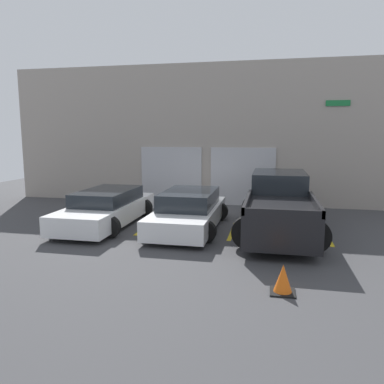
% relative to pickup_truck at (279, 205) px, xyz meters
% --- Properties ---
extents(ground_plane, '(28.00, 28.00, 0.00)m').
position_rel_pickup_truck_xyz_m(ground_plane, '(-2.76, 1.08, -0.82)').
color(ground_plane, '#3D3D3F').
extents(shophouse_building, '(17.91, 0.68, 5.86)m').
position_rel_pickup_truck_xyz_m(shophouse_building, '(-2.76, 4.38, 2.09)').
color(shophouse_building, '#9E9389').
rests_on(shophouse_building, ground).
extents(pickup_truck, '(2.49, 5.52, 1.72)m').
position_rel_pickup_truck_xyz_m(pickup_truck, '(0.00, 0.00, 0.00)').
color(pickup_truck, black).
rests_on(pickup_truck, ground).
extents(sedan_white, '(2.15, 4.48, 1.20)m').
position_rel_pickup_truck_xyz_m(sedan_white, '(-2.76, -0.28, -0.25)').
color(sedan_white, white).
rests_on(sedan_white, ground).
extents(sedan_side, '(2.14, 4.75, 1.15)m').
position_rel_pickup_truck_xyz_m(sedan_side, '(-5.52, -0.28, -0.27)').
color(sedan_side, white).
rests_on(sedan_side, ground).
extents(parking_stripe_far_left, '(0.12, 2.20, 0.01)m').
position_rel_pickup_truck_xyz_m(parking_stripe_far_left, '(-6.90, -0.31, -0.81)').
color(parking_stripe_far_left, gold).
rests_on(parking_stripe_far_left, ground).
extents(parking_stripe_left, '(0.12, 2.20, 0.01)m').
position_rel_pickup_truck_xyz_m(parking_stripe_left, '(-4.14, -0.31, -0.81)').
color(parking_stripe_left, gold).
rests_on(parking_stripe_left, ground).
extents(parking_stripe_centre, '(0.12, 2.20, 0.01)m').
position_rel_pickup_truck_xyz_m(parking_stripe_centre, '(-1.38, -0.31, -0.81)').
color(parking_stripe_centre, gold).
rests_on(parking_stripe_centre, ground).
extents(parking_stripe_right, '(0.12, 2.20, 0.01)m').
position_rel_pickup_truck_xyz_m(parking_stripe_right, '(1.38, -0.31, -0.81)').
color(parking_stripe_right, gold).
rests_on(parking_stripe_right, ground).
extents(traffic_cone, '(0.47, 0.47, 0.55)m').
position_rel_pickup_truck_xyz_m(traffic_cone, '(-0.00, -4.66, -0.56)').
color(traffic_cone, black).
rests_on(traffic_cone, ground).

